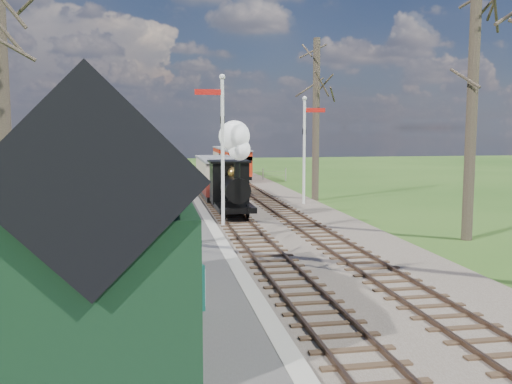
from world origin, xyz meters
The scene contains 18 objects.
distant_hills centered at (1.40, 64.38, -16.21)m, with size 114.40×48.00×22.02m.
ballast_bed centered at (1.30, 22.00, 0.05)m, with size 8.00×60.00×0.10m, color brown.
track_near centered at (0.00, 22.00, 0.10)m, with size 1.60×60.00×0.15m.
track_far centered at (2.60, 22.00, 0.10)m, with size 1.60×60.00×0.15m.
platform centered at (-3.50, 14.00, 0.10)m, with size 5.00×44.00×0.20m, color #474442.
coping_strip centered at (-1.20, 14.00, 0.10)m, with size 0.40×44.00×0.21m, color #B2AD9E.
station_shed centered at (-4.30, 4.00, 2.27)m, with size 3.25×6.30×4.78m.
semaphore_near centered at (-0.77, 16.00, 3.62)m, with size 1.22×0.24×6.22m.
semaphore_far centered at (4.37, 22.00, 3.35)m, with size 1.22×0.24×5.72m.
bare_trees centered at (1.33, 10.10, 5.21)m, with size 15.51×22.39×12.00m.
fence_line centered at (0.30, 36.00, 0.55)m, with size 12.60×0.08×1.00m.
locomotive centered at (-0.01, 18.24, 1.95)m, with size 1.68×3.92×4.20m.
coach centered at (0.00, 24.30, 1.43)m, with size 1.96×6.72×2.06m.
red_carriage_a centered at (2.60, 35.39, 1.38)m, with size 1.88×4.65×1.98m.
red_carriage_b centered at (2.60, 40.89, 1.38)m, with size 1.88×4.65×1.98m.
sign_board centered at (-2.54, 5.22, 0.70)m, with size 0.25×0.68×1.00m.
bench centered at (-2.82, 6.10, 0.58)m, with size 0.90×1.47×0.81m.
person centered at (-3.20, 5.28, 0.90)m, with size 0.51×0.34×1.41m, color black.
Camera 1 is at (-3.44, -6.88, 4.09)m, focal length 40.00 mm.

